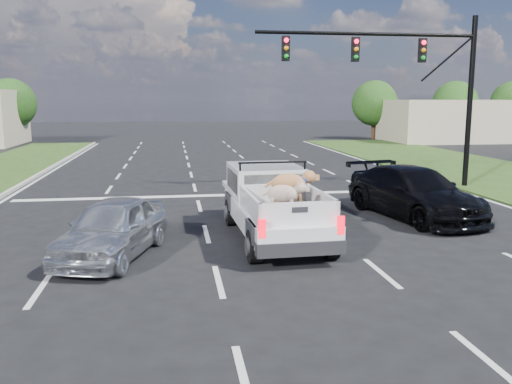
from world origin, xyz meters
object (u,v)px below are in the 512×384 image
at_px(traffic_signal, 417,73).
at_px(silver_sedan, 112,228).
at_px(pickup_truck, 273,202).
at_px(black_coupe, 414,193).

xyz_separation_m(traffic_signal, silver_sedan, (-11.25, -8.38, -4.03)).
xyz_separation_m(traffic_signal, pickup_truck, (-7.20, -7.16, -3.76)).
bearing_deg(silver_sedan, black_coupe, 35.86).
height_order(traffic_signal, pickup_truck, traffic_signal).
height_order(pickup_truck, silver_sedan, pickup_truck).
relative_size(pickup_truck, silver_sedan, 1.35).
bearing_deg(silver_sedan, pickup_truck, 33.63).
bearing_deg(pickup_truck, black_coupe, 19.02).
xyz_separation_m(traffic_signal, black_coupe, (-2.36, -5.32, -3.94)).
distance_m(traffic_signal, pickup_truck, 10.83).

